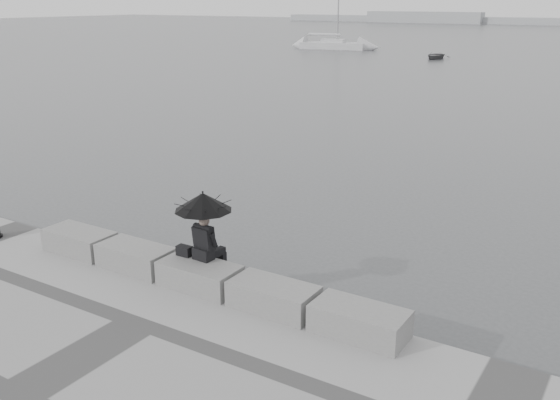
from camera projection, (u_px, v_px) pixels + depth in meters
The scene contains 10 objects.
ground at pixel (215, 301), 12.68m from camera, with size 360.00×360.00×0.00m, color #424547.
stone_block_far_left at pixel (80, 241), 13.80m from camera, with size 1.60×0.80×0.50m, color slate.
stone_block_left at pixel (136, 257), 12.94m from camera, with size 1.60×0.80×0.50m, color slate.
stone_block_centre at pixel (200, 276), 12.09m from camera, with size 1.60×0.80×0.50m, color slate.
stone_block_right at pixel (273, 297), 11.23m from camera, with size 1.60×0.80×0.50m, color slate.
stone_block_far_right at pixel (359, 322), 10.37m from camera, with size 1.60×0.80×0.50m, color slate.
seated_person at pixel (203, 211), 11.95m from camera, with size 1.13×1.13×1.39m.
bag at pixel (184, 251), 12.37m from camera, with size 0.31×0.18×0.20m, color black.
sailboat_left at pixel (333, 45), 76.44m from camera, with size 8.34×3.70×12.90m.
dinghy at pixel (435, 56), 64.03m from camera, with size 3.52×1.49×0.60m, color slate.
Camera 1 is at (7.18, -8.99, 5.86)m, focal length 40.00 mm.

